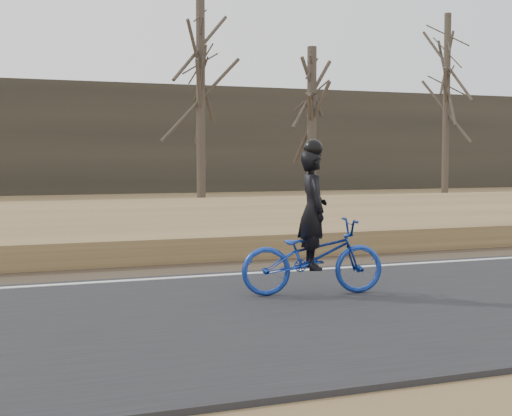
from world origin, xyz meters
name	(u,v)px	position (x,y,z in m)	size (l,w,h in m)	color
ground	(84,290)	(0.00, 0.00, 0.00)	(120.00, 120.00, 0.00)	olive
road	(110,325)	(0.00, -2.50, 0.03)	(120.00, 6.00, 0.06)	black
edge_line	(82,283)	(0.00, 0.20, 0.07)	(120.00, 0.12, 0.01)	silver
shoulder	(75,276)	(0.00, 1.20, 0.02)	(120.00, 1.60, 0.04)	#473A2B
embankment	(59,243)	(0.00, 4.20, 0.22)	(120.00, 5.00, 0.44)	olive
ballast	(46,226)	(0.00, 8.00, 0.23)	(120.00, 3.00, 0.45)	slate
railroad	(45,214)	(0.00, 8.00, 0.53)	(120.00, 2.40, 0.29)	black
treeline_backdrop	(16,138)	(0.00, 30.00, 3.00)	(120.00, 4.00, 6.00)	#383328
cyclist	(313,246)	(2.88, -1.74, 0.73)	(2.06, 1.02, 2.12)	navy
bare_tree_center	(201,104)	(6.74, 17.41, 4.12)	(0.36, 0.36, 8.25)	#4A4136
bare_tree_right	(312,128)	(10.31, 14.47, 3.09)	(0.36, 0.36, 6.17)	#4A4136
bare_tree_far_right	(446,105)	(20.30, 20.00, 4.58)	(0.36, 0.36, 9.16)	#4A4136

